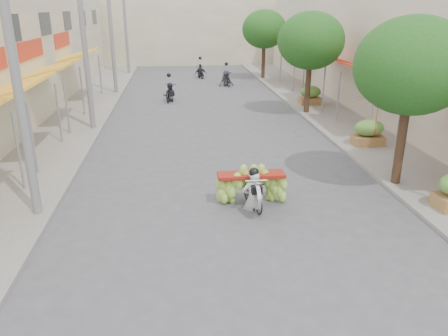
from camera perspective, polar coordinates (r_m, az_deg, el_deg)
ground at (r=10.04m, az=3.42°, el=-12.43°), size 120.00×120.00×0.00m
sidewalk_left at (r=24.54m, az=-19.23°, el=6.58°), size 4.00×60.00×0.12m
sidewalk_right at (r=25.39m, az=13.52°, el=7.59°), size 4.00×60.00×0.12m
shophouse_row_right at (r=26.19m, az=25.44°, el=13.14°), size 9.77×40.00×6.00m
far_building at (r=46.38m, az=-4.70°, el=17.91°), size 20.00×6.00×7.00m
utility_pole_near at (r=12.04m, az=-25.70°, el=11.70°), size 0.60×0.24×8.00m
utility_pole_mid at (r=20.73m, az=-17.81°, el=15.55°), size 0.60×0.24×8.00m
utility_pole_far at (r=29.60m, az=-14.54°, el=17.03°), size 0.60×0.24×8.00m
utility_pole_back at (r=38.53m, az=-12.75°, el=17.80°), size 0.60×0.24×8.00m
street_tree_near at (r=14.22m, az=23.35°, el=12.08°), size 3.40×3.40×5.25m
street_tree_mid at (r=23.42m, az=11.28°, el=15.95°), size 3.40×3.40×5.25m
street_tree_far at (r=35.04m, az=5.29°, el=17.59°), size 3.40×3.40×5.25m
produce_crate_mid at (r=18.65m, az=18.39°, el=4.65°), size 1.20×0.88×1.16m
produce_crate_far at (r=25.94m, az=11.22°, el=9.50°), size 1.20×0.88×1.16m
banana_motorbike at (r=12.45m, az=3.72°, el=-1.97°), size 2.20×1.76×2.11m
market_umbrella at (r=17.44m, az=19.71°, el=9.28°), size 2.18×2.18×1.67m
pedestrian at (r=26.16m, az=11.28°, el=10.18°), size 0.87×0.54×1.72m
bg_motorbike_a at (r=26.96m, az=-7.14°, el=10.16°), size 0.95×1.82×1.95m
bg_motorbike_b at (r=32.07m, az=0.30°, el=12.11°), size 1.15×1.92×1.95m
bg_motorbike_c at (r=35.83m, az=-3.10°, el=12.91°), size 1.06×1.65×1.95m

